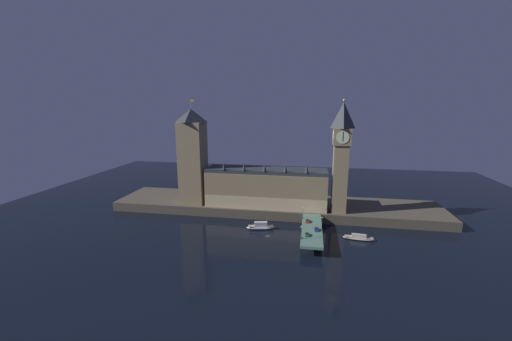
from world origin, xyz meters
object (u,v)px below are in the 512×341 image
(clock_tower, at_px, (341,154))
(street_lamp_near, at_px, (301,231))
(car_northbound_trail, at_px, (307,234))
(pedestrian_near_rail, at_px, (302,237))
(street_lamp_mid, at_px, (322,221))
(car_northbound_lead, at_px, (308,221))
(boat_downstream, at_px, (359,238))
(boat_upstream, at_px, (261,227))
(victoria_tower, at_px, (193,156))
(car_southbound_lead, at_px, (316,229))
(street_lamp_far, at_px, (303,211))

(clock_tower, distance_m, street_lamp_near, 59.90)
(car_northbound_trail, distance_m, pedestrian_near_rail, 4.51)
(street_lamp_mid, bearing_deg, street_lamp_near, -125.54)
(car_northbound_lead, xyz_separation_m, boat_downstream, (27.76, -6.31, -5.47))
(boat_upstream, bearing_deg, victoria_tower, 152.47)
(victoria_tower, distance_m, pedestrian_near_rail, 94.72)
(car_southbound_lead, bearing_deg, street_lamp_near, -121.87)
(car_northbound_trail, bearing_deg, victoria_tower, 150.04)
(street_lamp_mid, relative_size, boat_downstream, 0.41)
(street_lamp_near, xyz_separation_m, boat_downstream, (30.59, 17.66, -9.09))
(car_northbound_trail, distance_m, street_lamp_near, 6.37)
(victoria_tower, bearing_deg, pedestrian_near_rail, -32.84)
(victoria_tower, relative_size, car_southbound_lead, 15.27)
(car_southbound_lead, height_order, street_lamp_far, street_lamp_far)
(street_lamp_near, xyz_separation_m, street_lamp_mid, (10.52, 14.72, 0.09))
(car_southbound_lead, bearing_deg, boat_downstream, 13.02)
(street_lamp_near, height_order, boat_upstream, street_lamp_near)
(street_lamp_far, bearing_deg, pedestrian_near_rail, -89.20)
(car_northbound_lead, bearing_deg, street_lamp_mid, -50.26)
(car_northbound_lead, bearing_deg, street_lamp_near, -96.73)
(pedestrian_near_rail, xyz_separation_m, street_lamp_mid, (10.12, 14.08, 3.54))
(clock_tower, relative_size, street_lamp_near, 10.12)
(street_lamp_near, relative_size, boat_downstream, 0.40)
(boat_downstream, bearing_deg, street_lamp_mid, -171.67)
(street_lamp_near, distance_m, boat_downstream, 36.47)
(car_northbound_trail, bearing_deg, street_lamp_mid, 53.22)
(clock_tower, xyz_separation_m, victoria_tower, (-96.24, 3.56, -4.79))
(boat_upstream, bearing_deg, car_northbound_trail, -34.22)
(car_northbound_lead, xyz_separation_m, street_lamp_far, (-2.83, 5.47, 3.78))
(pedestrian_near_rail, bearing_deg, victoria_tower, 147.16)
(victoria_tower, relative_size, boat_downstream, 4.03)
(boat_downstream, bearing_deg, street_lamp_far, 158.94)
(car_northbound_lead, xyz_separation_m, boat_upstream, (-26.97, -1.19, -4.93))
(car_northbound_lead, relative_size, boat_upstream, 0.27)
(car_northbound_lead, height_order, street_lamp_mid, street_lamp_mid)
(clock_tower, relative_size, victoria_tower, 1.00)
(street_lamp_near, bearing_deg, boat_upstream, 136.66)
(street_lamp_mid, bearing_deg, boat_downstream, 8.33)
(street_lamp_far, bearing_deg, victoria_tower, 165.22)
(car_northbound_lead, xyz_separation_m, car_southbound_lead, (4.86, -11.60, -0.00))
(street_lamp_near, bearing_deg, car_southbound_lead, 58.13)
(street_lamp_mid, bearing_deg, street_lamp_far, 125.54)
(boat_upstream, bearing_deg, car_northbound_lead, 2.52)
(clock_tower, height_order, car_southbound_lead, clock_tower)
(clock_tower, height_order, car_northbound_lead, clock_tower)
(car_northbound_lead, bearing_deg, pedestrian_near_rail, -95.95)
(victoria_tower, relative_size, street_lamp_far, 9.76)
(clock_tower, distance_m, boat_downstream, 50.82)
(street_lamp_near, bearing_deg, boat_downstream, 30.00)
(pedestrian_near_rail, distance_m, street_lamp_mid, 17.69)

